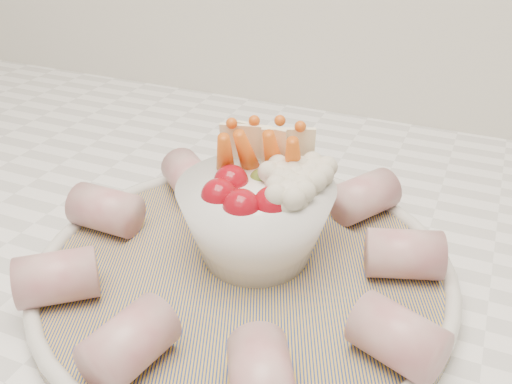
% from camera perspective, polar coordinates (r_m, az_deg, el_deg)
% --- Properties ---
extents(serving_platter, '(0.43, 0.43, 0.02)m').
position_cam_1_polar(serving_platter, '(0.46, -1.22, -7.85)').
color(serving_platter, navy).
rests_on(serving_platter, kitchen_counter).
extents(veggie_bowl, '(0.12, 0.12, 0.10)m').
position_cam_1_polar(veggie_bowl, '(0.44, 0.30, -2.00)').
color(veggie_bowl, white).
rests_on(veggie_bowl, serving_platter).
extents(cured_meat_rolls, '(0.32, 0.32, 0.04)m').
position_cam_1_polar(cured_meat_rolls, '(0.44, -1.25, -5.50)').
color(cured_meat_rolls, '#A94D57').
rests_on(cured_meat_rolls, serving_platter).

